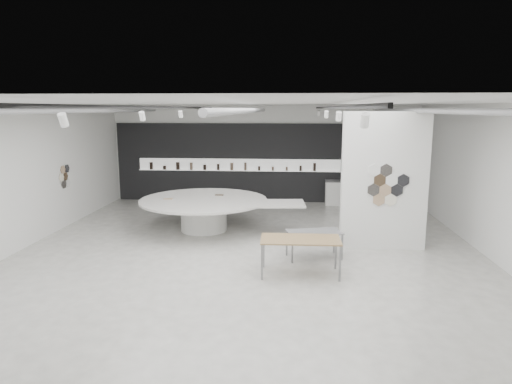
# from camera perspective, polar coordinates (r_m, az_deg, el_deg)

# --- Properties ---
(room) EXTENTS (12.02, 14.02, 3.82)m
(room) POSITION_cam_1_polar(r_m,az_deg,el_deg) (11.16, -1.60, 2.15)
(room) COLOR beige
(room) RESTS_ON ground
(back_wall_display) EXTENTS (11.80, 0.27, 3.10)m
(back_wall_display) POSITION_cam_1_polar(r_m,az_deg,el_deg) (18.08, 0.75, 3.63)
(back_wall_display) COLOR black
(back_wall_display) RESTS_ON ground
(partition_column) EXTENTS (2.20, 0.38, 3.60)m
(partition_column) POSITION_cam_1_polar(r_m,az_deg,el_deg) (12.37, 15.72, 1.29)
(partition_column) COLOR white
(partition_column) RESTS_ON ground
(display_island) EXTENTS (5.15, 4.15, 0.99)m
(display_island) POSITION_cam_1_polar(r_m,az_deg,el_deg) (13.93, -6.22, -2.24)
(display_island) COLOR white
(display_island) RESTS_ON ground
(sample_table_wood) EXTENTS (1.78, 0.91, 0.83)m
(sample_table_wood) POSITION_cam_1_polar(r_m,az_deg,el_deg) (10.24, 5.58, -6.15)
(sample_table_wood) COLOR olive
(sample_table_wood) RESTS_ON ground
(sample_table_stone) EXTENTS (1.45, 0.96, 0.68)m
(sample_table_stone) POSITION_cam_1_polar(r_m,az_deg,el_deg) (11.41, 7.28, -5.19)
(sample_table_stone) COLOR slate
(sample_table_stone) RESTS_ON ground
(kitchen_counter) EXTENTS (1.67, 0.68, 1.30)m
(kitchen_counter) POSITION_cam_1_polar(r_m,az_deg,el_deg) (17.95, 11.25, -0.08)
(kitchen_counter) COLOR white
(kitchen_counter) RESTS_ON ground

